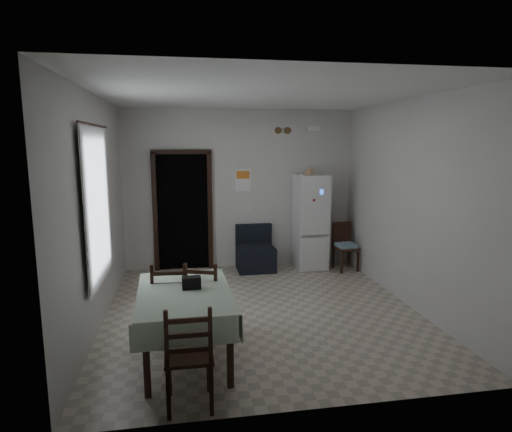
{
  "coord_description": "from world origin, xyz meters",
  "views": [
    {
      "loc": [
        -1.01,
        -5.51,
        2.29
      ],
      "look_at": [
        0.0,
        0.5,
        1.25
      ],
      "focal_mm": 30.0,
      "sensor_mm": 36.0,
      "label": 1
    }
  ],
  "objects_px": {
    "dining_chair_far_left": "(171,301)",
    "dining_chair_far_right": "(205,299)",
    "dining_chair_near_head": "(189,354)",
    "navy_seat": "(256,248)",
    "fridge": "(311,222)",
    "corner_chair": "(346,247)",
    "dining_table": "(186,326)"
  },
  "relations": [
    {
      "from": "fridge",
      "to": "dining_chair_far_left",
      "type": "height_order",
      "value": "fridge"
    },
    {
      "from": "dining_chair_far_right",
      "to": "dining_chair_near_head",
      "type": "distance_m",
      "value": 1.37
    },
    {
      "from": "dining_table",
      "to": "dining_chair_far_left",
      "type": "bearing_deg",
      "value": 106.65
    },
    {
      "from": "dining_table",
      "to": "dining_chair_near_head",
      "type": "xyz_separation_m",
      "value": [
        0.02,
        -0.84,
        0.1
      ]
    },
    {
      "from": "fridge",
      "to": "dining_table",
      "type": "height_order",
      "value": "fridge"
    },
    {
      "from": "fridge",
      "to": "navy_seat",
      "type": "bearing_deg",
      "value": 177.33
    },
    {
      "from": "navy_seat",
      "to": "dining_chair_near_head",
      "type": "distance_m",
      "value": 4.13
    },
    {
      "from": "navy_seat",
      "to": "corner_chair",
      "type": "xyz_separation_m",
      "value": [
        1.61,
        -0.27,
        0.03
      ]
    },
    {
      "from": "navy_seat",
      "to": "dining_chair_far_right",
      "type": "xyz_separation_m",
      "value": [
        -1.04,
        -2.59,
        0.07
      ]
    },
    {
      "from": "dining_chair_far_left",
      "to": "dining_chair_far_right",
      "type": "distance_m",
      "value": 0.4
    },
    {
      "from": "navy_seat",
      "to": "dining_table",
      "type": "xyz_separation_m",
      "value": [
        -1.28,
        -3.1,
        -0.02
      ]
    },
    {
      "from": "dining_table",
      "to": "navy_seat",
      "type": "bearing_deg",
      "value": 65.21
    },
    {
      "from": "corner_chair",
      "to": "dining_chair_near_head",
      "type": "xyz_separation_m",
      "value": [
        -2.86,
        -3.67,
        0.05
      ]
    },
    {
      "from": "corner_chair",
      "to": "dining_chair_far_left",
      "type": "relative_size",
      "value": 0.89
    },
    {
      "from": "navy_seat",
      "to": "dining_chair_far_left",
      "type": "bearing_deg",
      "value": -119.24
    },
    {
      "from": "navy_seat",
      "to": "dining_chair_far_left",
      "type": "distance_m",
      "value": 3.0
    },
    {
      "from": "corner_chair",
      "to": "dining_chair_far_right",
      "type": "distance_m",
      "value": 3.52
    },
    {
      "from": "corner_chair",
      "to": "dining_chair_far_right",
      "type": "bearing_deg",
      "value": -147.27
    },
    {
      "from": "corner_chair",
      "to": "dining_table",
      "type": "relative_size",
      "value": 0.59
    },
    {
      "from": "dining_chair_near_head",
      "to": "navy_seat",
      "type": "bearing_deg",
      "value": -108.19
    },
    {
      "from": "fridge",
      "to": "dining_chair_far_right",
      "type": "height_order",
      "value": "fridge"
    },
    {
      "from": "fridge",
      "to": "dining_chair_far_left",
      "type": "relative_size",
      "value": 1.78
    },
    {
      "from": "dining_chair_far_left",
      "to": "dining_chair_far_right",
      "type": "bearing_deg",
      "value": -170.53
    },
    {
      "from": "dining_chair_near_head",
      "to": "dining_chair_far_right",
      "type": "bearing_deg",
      "value": -99.39
    },
    {
      "from": "dining_chair_far_left",
      "to": "dining_chair_near_head",
      "type": "distance_m",
      "value": 1.32
    },
    {
      "from": "dining_chair_near_head",
      "to": "fridge",
      "type": "bearing_deg",
      "value": -120.59
    },
    {
      "from": "corner_chair",
      "to": "navy_seat",
      "type": "bearing_deg",
      "value": 162.05
    },
    {
      "from": "dining_chair_far_left",
      "to": "fridge",
      "type": "bearing_deg",
      "value": -129.44
    },
    {
      "from": "dining_table",
      "to": "fridge",
      "type": "bearing_deg",
      "value": 51.0
    },
    {
      "from": "dining_chair_far_right",
      "to": "corner_chair",
      "type": "bearing_deg",
      "value": -120.48
    },
    {
      "from": "corner_chair",
      "to": "dining_table",
      "type": "xyz_separation_m",
      "value": [
        -2.89,
        -2.83,
        -0.05
      ]
    },
    {
      "from": "dining_chair_far_right",
      "to": "dining_chair_near_head",
      "type": "xyz_separation_m",
      "value": [
        -0.21,
        -1.35,
        0.01
      ]
    }
  ]
}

